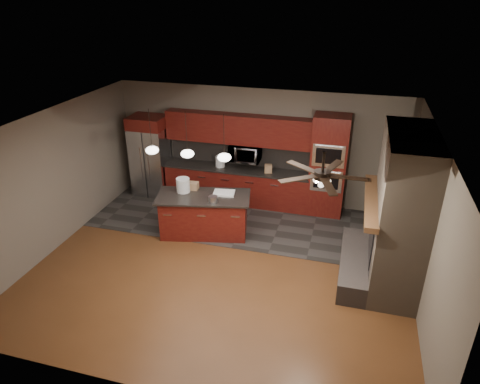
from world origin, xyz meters
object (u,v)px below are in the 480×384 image
(white_bucket, at_px, (183,185))
(counter_bucket, at_px, (220,161))
(cardboard_box, at_px, (192,186))
(microwave, at_px, (245,153))
(counter_box, at_px, (268,169))
(refrigerator, at_px, (151,156))
(oven_tower, at_px, (328,166))
(paint_can, at_px, (213,199))
(paint_tray, at_px, (224,193))
(kitchen_island, at_px, (204,215))

(white_bucket, height_order, counter_bucket, white_bucket)
(white_bucket, distance_m, counter_bucket, 1.64)
(cardboard_box, bearing_deg, white_bucket, -132.22)
(microwave, relative_size, counter_box, 3.77)
(refrigerator, bearing_deg, microwave, 3.08)
(refrigerator, distance_m, white_bucket, 2.14)
(oven_tower, bearing_deg, cardboard_box, -152.72)
(paint_can, bearing_deg, oven_tower, 41.55)
(cardboard_box, bearing_deg, microwave, 59.48)
(refrigerator, relative_size, paint_tray, 4.65)
(white_bucket, relative_size, paint_can, 1.62)
(refrigerator, distance_m, counter_bucket, 1.82)
(cardboard_box, relative_size, counter_bucket, 0.94)
(white_bucket, relative_size, cardboard_box, 1.24)
(cardboard_box, bearing_deg, kitchen_island, -39.83)
(oven_tower, relative_size, white_bucket, 7.74)
(kitchen_island, height_order, white_bucket, white_bucket)
(white_bucket, height_order, counter_box, white_bucket)
(cardboard_box, height_order, counter_box, counter_box)
(refrigerator, relative_size, cardboard_box, 8.29)
(paint_tray, distance_m, cardboard_box, 0.74)
(oven_tower, relative_size, refrigerator, 1.16)
(cardboard_box, relative_size, counter_box, 1.27)
(microwave, height_order, paint_tray, microwave)
(kitchen_island, bearing_deg, microwave, 63.43)
(kitchen_island, bearing_deg, refrigerator, 128.95)
(refrigerator, bearing_deg, white_bucket, -45.40)
(paint_tray, bearing_deg, paint_can, -112.97)
(microwave, height_order, refrigerator, refrigerator)
(microwave, distance_m, paint_can, 1.98)
(white_bucket, distance_m, cardboard_box, 0.24)
(paint_can, bearing_deg, paint_tray, 75.90)
(kitchen_island, height_order, cardboard_box, cardboard_box)
(paint_can, relative_size, counter_bucket, 0.72)
(counter_box, bearing_deg, paint_tray, -128.02)
(cardboard_box, xyz_separation_m, counter_box, (1.38, 1.38, -0.00))
(microwave, distance_m, counter_box, 0.67)
(white_bucket, bearing_deg, microwave, 60.60)
(microwave, height_order, counter_bucket, microwave)
(counter_bucket, bearing_deg, paint_tray, -69.30)
(kitchen_island, height_order, paint_tray, paint_tray)
(kitchen_island, height_order, counter_box, counter_box)
(refrigerator, relative_size, kitchen_island, 0.98)
(oven_tower, distance_m, cardboard_box, 3.12)
(refrigerator, distance_m, paint_can, 2.91)
(refrigerator, distance_m, kitchen_island, 2.62)
(refrigerator, height_order, paint_can, refrigerator)
(oven_tower, bearing_deg, refrigerator, -179.04)
(counter_box, bearing_deg, microwave, 156.89)
(kitchen_island, xyz_separation_m, cardboard_box, (-0.34, 0.26, 0.53))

